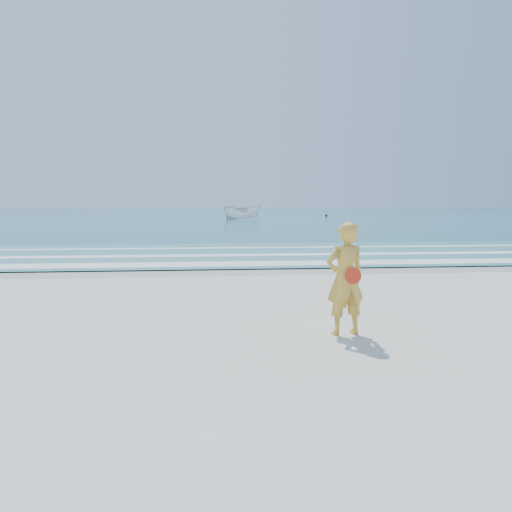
{
  "coord_description": "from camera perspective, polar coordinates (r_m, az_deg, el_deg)",
  "views": [
    {
      "loc": [
        -0.75,
        -7.05,
        2.19
      ],
      "look_at": [
        0.32,
        4.0,
        1.0
      ],
      "focal_mm": 35.0,
      "sensor_mm": 36.0,
      "label": 1
    }
  ],
  "objects": [
    {
      "name": "ground",
      "position": [
        7.42,
        0.54,
        -11.06
      ],
      "size": [
        400.0,
        400.0,
        0.0
      ],
      "primitive_type": "plane",
      "color": "silver",
      "rests_on": "ground"
    },
    {
      "name": "wet_sand",
      "position": [
        16.21,
        -2.82,
        -1.64
      ],
      "size": [
        400.0,
        2.4,
        0.0
      ],
      "primitive_type": "cube",
      "color": "#B2A893",
      "rests_on": "ground"
    },
    {
      "name": "ocean",
      "position": [
        112.07,
        -5.16,
        5.0
      ],
      "size": [
        400.0,
        190.0,
        0.04
      ],
      "primitive_type": "cube",
      "color": "#19727F",
      "rests_on": "ground"
    },
    {
      "name": "shallow",
      "position": [
        21.17,
        -3.46,
        0.3
      ],
      "size": [
        400.0,
        10.0,
        0.01
      ],
      "primitive_type": "cube",
      "color": "#59B7AD",
      "rests_on": "ocean"
    },
    {
      "name": "foam_near",
      "position": [
        17.49,
        -3.02,
        -0.9
      ],
      "size": [
        400.0,
        1.4,
        0.01
      ],
      "primitive_type": "cube",
      "color": "white",
      "rests_on": "shallow"
    },
    {
      "name": "foam_mid",
      "position": [
        20.37,
        -3.38,
        0.09
      ],
      "size": [
        400.0,
        0.9,
        0.01
      ],
      "primitive_type": "cube",
      "color": "white",
      "rests_on": "shallow"
    },
    {
      "name": "foam_far",
      "position": [
        23.65,
        -3.68,
        0.93
      ],
      "size": [
        400.0,
        0.6,
        0.01
      ],
      "primitive_type": "cube",
      "color": "white",
      "rests_on": "shallow"
    },
    {
      "name": "boat",
      "position": [
        63.69,
        -1.57,
        5.05
      ],
      "size": [
        5.26,
        2.97,
        1.92
      ],
      "primitive_type": "imported",
      "rotation": [
        0.0,
        0.0,
        1.81
      ],
      "color": "silver",
      "rests_on": "ocean"
    },
    {
      "name": "buoy",
      "position": [
        77.2,
        8.04,
        4.61
      ],
      "size": [
        0.36,
        0.36,
        0.36
      ],
      "primitive_type": "sphere",
      "color": "black",
      "rests_on": "ocean"
    },
    {
      "name": "woman",
      "position": [
        8.38,
        10.16,
        -2.59
      ],
      "size": [
        0.77,
        0.59,
        1.87
      ],
      "color": "gold",
      "rests_on": "ground"
    }
  ]
}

